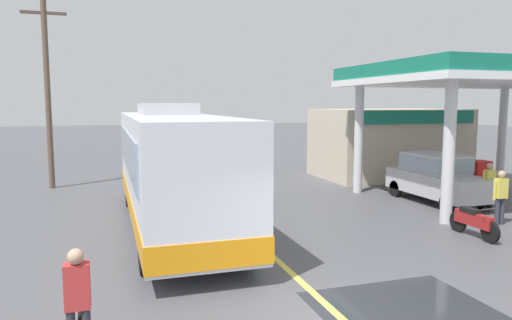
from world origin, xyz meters
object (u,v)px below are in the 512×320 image
object	(u,v)px
coach_bus_main	(172,169)
minibus_opposing_lane	(215,142)
cyclist_on_shoulder	(78,315)
pedestrian_by_shop	(489,184)
motorcycle_parked_forecourt	(473,221)
pedestrian_near_pump	(501,194)
car_at_pump	(436,175)

from	to	relation	value
coach_bus_main	minibus_opposing_lane	distance (m)	13.08
minibus_opposing_lane	coach_bus_main	bearing A→B (deg)	-108.15
cyclist_on_shoulder	pedestrian_by_shop	xyz separation A→B (m)	(12.90, 6.23, 0.15)
cyclist_on_shoulder	coach_bus_main	bearing A→B (deg)	73.00
motorcycle_parked_forecourt	pedestrian_by_shop	size ratio (longest dim) A/B	1.08
coach_bus_main	cyclist_on_shoulder	world-z (taller)	coach_bus_main
pedestrian_near_pump	cyclist_on_shoulder	bearing A→B (deg)	-158.63
car_at_pump	pedestrian_near_pump	size ratio (longest dim) A/B	2.53
coach_bus_main	car_at_pump	world-z (taller)	coach_bus_main
pedestrian_near_pump	pedestrian_by_shop	size ratio (longest dim) A/B	1.00
minibus_opposing_lane	motorcycle_parked_forecourt	size ratio (longest dim) A/B	3.41
car_at_pump	coach_bus_main	bearing A→B (deg)	-177.06
cyclist_on_shoulder	pedestrian_near_pump	size ratio (longest dim) A/B	1.10
cyclist_on_shoulder	pedestrian_near_pump	world-z (taller)	cyclist_on_shoulder
pedestrian_near_pump	pedestrian_by_shop	world-z (taller)	same
pedestrian_near_pump	pedestrian_by_shop	bearing A→B (deg)	55.53
minibus_opposing_lane	cyclist_on_shoulder	xyz separation A→B (m)	(-6.35, -19.89, -0.69)
pedestrian_near_pump	car_at_pump	bearing A→B (deg)	84.50
coach_bus_main	car_at_pump	xyz separation A→B (m)	(9.83, 0.50, -0.71)
minibus_opposing_lane	pedestrian_by_shop	xyz separation A→B (m)	(6.54, -13.66, -0.54)
minibus_opposing_lane	motorcycle_parked_forecourt	world-z (taller)	minibus_opposing_lane
pedestrian_near_pump	coach_bus_main	bearing A→B (deg)	163.29
cyclist_on_shoulder	pedestrian_near_pump	xyz separation A→B (m)	(11.78, 4.61, 0.15)
car_at_pump	minibus_opposing_lane	distance (m)	13.24
coach_bus_main	minibus_opposing_lane	size ratio (longest dim) A/B	1.80
minibus_opposing_lane	motorcycle_parked_forecourt	bearing A→B (deg)	-77.22
minibus_opposing_lane	pedestrian_near_pump	xyz separation A→B (m)	(5.43, -15.28, -0.54)
motorcycle_parked_forecourt	pedestrian_near_pump	world-z (taller)	pedestrian_near_pump
coach_bus_main	pedestrian_near_pump	xyz separation A→B (m)	(9.50, -2.85, -0.79)
car_at_pump	pedestrian_near_pump	bearing A→B (deg)	-95.50
minibus_opposing_lane	pedestrian_near_pump	bearing A→B (deg)	-70.44
minibus_opposing_lane	cyclist_on_shoulder	world-z (taller)	minibus_opposing_lane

